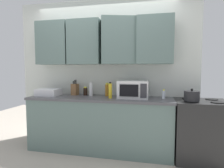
{
  "coord_description": "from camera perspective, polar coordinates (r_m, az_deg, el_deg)",
  "views": [
    {
      "loc": [
        0.87,
        -3.31,
        1.37
      ],
      "look_at": [
        0.2,
        -0.25,
        1.12
      ],
      "focal_mm": 30.41,
      "sensor_mm": 36.0,
      "label": 1
    }
  ],
  "objects": [
    {
      "name": "bottle_amber_vinegar",
      "position": [
        3.3,
        -1.52,
        -1.75
      ],
      "size": [
        0.06,
        0.06,
        0.23
      ],
      "color": "#AD701E",
      "rests_on": "counter_run"
    },
    {
      "name": "kettle",
      "position": [
        2.93,
        22.85,
        -3.35
      ],
      "size": [
        0.21,
        0.21,
        0.18
      ],
      "color": "black",
      "rests_on": "stove_range"
    },
    {
      "name": "bottle_clear_tall",
      "position": [
        3.11,
        15.27,
        -3.04
      ],
      "size": [
        0.05,
        0.05,
        0.15
      ],
      "color": "silver",
      "rests_on": "counter_run"
    },
    {
      "name": "bottle_white_jar",
      "position": [
        3.35,
        -6.32,
        -1.53
      ],
      "size": [
        0.07,
        0.07,
        0.25
      ],
      "color": "white",
      "rests_on": "counter_run"
    },
    {
      "name": "bottle_soy_dark",
      "position": [
        3.41,
        -8.01,
        -2.17
      ],
      "size": [
        0.07,
        0.07,
        0.15
      ],
      "color": "black",
      "rests_on": "counter_run"
    },
    {
      "name": "dish_rack",
      "position": [
        3.53,
        -18.53,
        -2.34
      ],
      "size": [
        0.38,
        0.3,
        0.12
      ],
      "primitive_type": "cube",
      "color": "silver",
      "rests_on": "counter_run"
    },
    {
      "name": "stove_range",
      "position": [
        3.21,
        25.14,
        -12.51
      ],
      "size": [
        0.76,
        0.64,
        0.91
      ],
      "color": "black",
      "rests_on": "ground_plane"
    },
    {
      "name": "knife_block",
      "position": [
        3.48,
        -11.08,
        -1.58
      ],
      "size": [
        0.11,
        0.13,
        0.28
      ],
      "color": "brown",
      "rests_on": "counter_run"
    },
    {
      "name": "counter_run",
      "position": [
        3.26,
        -3.7,
        -11.79
      ],
      "size": [
        2.38,
        0.63,
        0.9
      ],
      "color": "slate",
      "rests_on": "ground_plane"
    },
    {
      "name": "bottle_yellow_mustard",
      "position": [
        3.03,
        -0.54,
        -1.99
      ],
      "size": [
        0.06,
        0.06,
        0.26
      ],
      "color": "gold",
      "rests_on": "counter_run"
    },
    {
      "name": "wall_back_with_cabinets",
      "position": [
        3.36,
        -2.72,
        8.06
      ],
      "size": [
        3.25,
        0.49,
        2.6
      ],
      "color": "silver",
      "rests_on": "ground_plane"
    },
    {
      "name": "microwave",
      "position": [
        3.08,
        6.4,
        -1.61
      ],
      "size": [
        0.48,
        0.37,
        0.28
      ],
      "color": "silver",
      "rests_on": "counter_run"
    }
  ]
}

